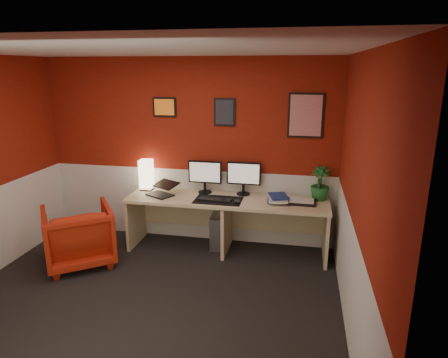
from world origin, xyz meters
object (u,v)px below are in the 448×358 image
(desk, at_px, (227,225))
(shoji_lamp, at_px, (146,176))
(monitor_left, at_px, (205,172))
(armchair, at_px, (79,235))
(potted_plant, at_px, (320,183))
(zen_tray, at_px, (301,202))
(pc_tower, at_px, (219,230))
(laptop, at_px, (160,188))
(monitor_right, at_px, (244,173))

(desk, bearing_deg, shoji_lamp, 171.00)
(monitor_left, xyz_separation_m, armchair, (-1.39, -0.88, -0.65))
(potted_plant, bearing_deg, zen_tray, -139.60)
(desk, height_order, pc_tower, desk)
(pc_tower, distance_m, armchair, 1.81)
(shoji_lamp, distance_m, potted_plant, 2.32)
(pc_tower, bearing_deg, monitor_left, 164.15)
(zen_tray, bearing_deg, potted_plant, 40.40)
(zen_tray, distance_m, pc_tower, 1.20)
(laptop, xyz_separation_m, zen_tray, (1.83, 0.06, -0.09))
(desk, distance_m, laptop, 1.01)
(laptop, bearing_deg, monitor_left, 52.25)
(monitor_right, bearing_deg, monitor_left, -177.02)
(desk, xyz_separation_m, potted_plant, (1.16, 0.20, 0.58))
(desk, distance_m, zen_tray, 1.02)
(potted_plant, bearing_deg, desk, -170.21)
(desk, distance_m, armchair, 1.86)
(shoji_lamp, xyz_separation_m, pc_tower, (1.03, -0.03, -0.70))
(desk, relative_size, potted_plant, 6.00)
(pc_tower, bearing_deg, monitor_right, 9.60)
(zen_tray, bearing_deg, shoji_lamp, 175.43)
(monitor_left, relative_size, pc_tower, 1.29)
(laptop, height_order, monitor_left, monitor_left)
(armchair, bearing_deg, pc_tower, 171.28)
(pc_tower, xyz_separation_m, armchair, (-1.60, -0.83, 0.14))
(monitor_left, distance_m, pc_tower, 0.82)
(desk, distance_m, monitor_right, 0.72)
(monitor_left, xyz_separation_m, potted_plant, (1.50, 0.00, -0.07))
(shoji_lamp, height_order, monitor_right, monitor_right)
(armchair, bearing_deg, desk, 165.26)
(monitor_left, relative_size, potted_plant, 1.34)
(shoji_lamp, distance_m, armchair, 1.18)
(laptop, bearing_deg, monitor_right, 42.78)
(shoji_lamp, bearing_deg, desk, -9.00)
(pc_tower, relative_size, armchair, 0.56)
(monitor_left, bearing_deg, zen_tray, -8.10)
(shoji_lamp, bearing_deg, armchair, -123.25)
(zen_tray, bearing_deg, armchair, -165.35)
(desk, height_order, laptop, laptop)
(monitor_right, relative_size, pc_tower, 1.29)
(shoji_lamp, distance_m, monitor_left, 0.83)
(pc_tower, bearing_deg, desk, -53.08)
(monitor_right, height_order, pc_tower, monitor_right)
(shoji_lamp, height_order, potted_plant, potted_plant)
(zen_tray, bearing_deg, desk, -179.09)
(laptop, height_order, zen_tray, laptop)
(monitor_right, xyz_separation_m, zen_tray, (0.76, -0.21, -0.28))
(zen_tray, bearing_deg, laptop, -178.25)
(laptop, xyz_separation_m, pc_tower, (0.76, 0.19, -0.61))
(shoji_lamp, relative_size, zen_tray, 1.14)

